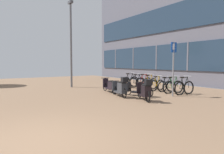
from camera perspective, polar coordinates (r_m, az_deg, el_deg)
ground at (r=5.13m, az=-5.04°, el=-15.35°), size 21.00×40.00×0.13m
bicycle_rack_00 at (r=11.37m, az=19.87°, el=-2.90°), size 1.43×0.48×1.03m
bicycle_rack_01 at (r=11.67m, az=17.01°, el=-2.70°), size 1.38×0.48×1.01m
bicycle_rack_02 at (r=12.23m, az=15.31°, el=-2.48°), size 1.30×0.48×0.93m
bicycle_rack_03 at (r=12.55m, az=12.68°, el=-2.24°), size 1.30×0.48×0.95m
bicycle_rack_04 at (r=12.99m, az=10.58°, el=-1.92°), size 1.39×0.48×1.02m
bicycle_rack_05 at (r=13.54m, az=9.13°, el=-1.65°), size 1.41×0.48×1.03m
bicycle_rack_06 at (r=13.98m, az=7.19°, el=-1.51°), size 1.36×0.48×0.99m
bicycle_rack_07 at (r=14.38m, az=5.13°, el=-1.28°), size 1.45×0.48×1.03m
scooter_near at (r=9.92m, az=2.53°, el=-3.04°), size 0.67×1.72×1.03m
scooter_mid at (r=10.24m, az=8.22°, el=-3.38°), size 0.87×1.55×0.71m
scooter_far at (r=9.06m, az=9.34°, el=-3.81°), size 0.90×1.60×1.01m
scooter_extra at (r=11.39m, az=-0.50°, el=-2.51°), size 0.63×1.85×0.82m
parking_sign at (r=10.45m, az=17.06°, el=3.73°), size 0.40×0.07×2.70m
lamp_post at (r=14.27m, az=-11.61°, el=10.30°), size 0.20×0.52×5.89m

